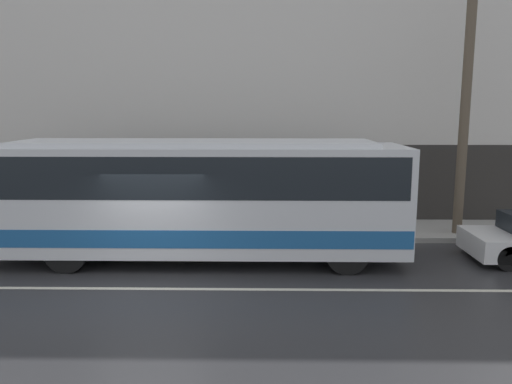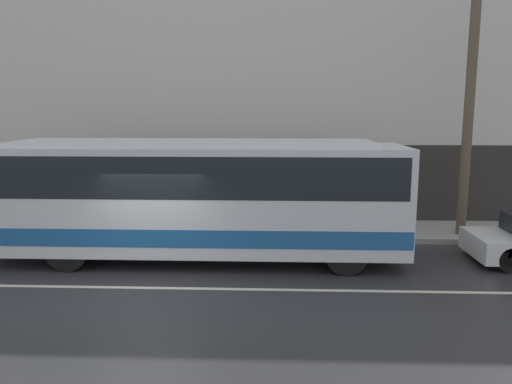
# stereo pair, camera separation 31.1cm
# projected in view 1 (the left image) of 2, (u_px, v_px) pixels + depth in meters

# --- Properties ---
(ground_plane) EXTENTS (60.00, 60.00, 0.00)m
(ground_plane) POSITION_uv_depth(u_px,v_px,m) (146.00, 289.00, 11.32)
(ground_plane) COLOR #2D2D30
(sidewalk) EXTENTS (60.00, 2.62, 0.16)m
(sidewalk) POSITION_uv_depth(u_px,v_px,m) (183.00, 229.00, 16.55)
(sidewalk) COLOR #A09E99
(sidewalk) RESTS_ON ground_plane
(building_facade) EXTENTS (60.00, 0.35, 13.74)m
(building_facade) POSITION_uv_depth(u_px,v_px,m) (186.00, 30.00, 16.89)
(building_facade) COLOR silver
(building_facade) RESTS_ON ground_plane
(lane_stripe) EXTENTS (54.00, 0.14, 0.01)m
(lane_stripe) POSITION_uv_depth(u_px,v_px,m) (146.00, 289.00, 11.32)
(lane_stripe) COLOR beige
(lane_stripe) RESTS_ON ground_plane
(transit_bus) EXTENTS (10.98, 2.62, 3.21)m
(transit_bus) POSITION_uv_depth(u_px,v_px,m) (195.00, 194.00, 13.25)
(transit_bus) COLOR silver
(transit_bus) RESTS_ON ground_plane
(utility_pole_near) EXTENTS (0.30, 0.30, 8.24)m
(utility_pole_near) POSITION_uv_depth(u_px,v_px,m) (466.00, 101.00, 15.12)
(utility_pole_near) COLOR brown
(utility_pole_near) RESTS_ON sidewalk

